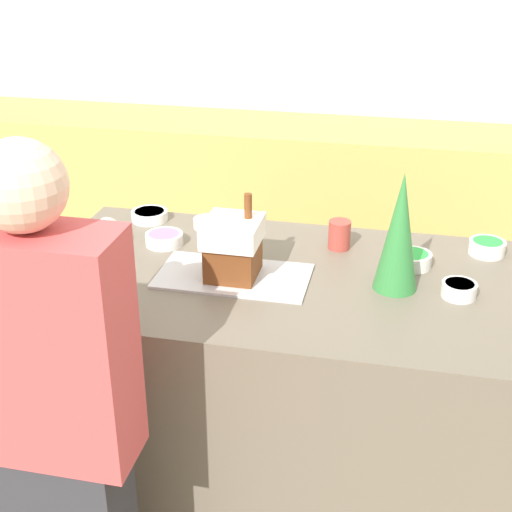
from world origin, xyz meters
TOP-DOWN VIEW (x-y plane):
  - ground_plane at (0.00, 0.00)m, footprint 12.00×12.00m
  - wall_back at (0.00, 2.28)m, footprint 8.00×0.05m
  - back_cabinet_block at (0.00, 1.96)m, footprint 6.00×0.60m
  - kitchen_island at (0.00, 0.00)m, footprint 1.54×0.87m
  - baking_tray at (-0.13, -0.04)m, footprint 0.48×0.26m
  - gingerbread_house at (-0.13, -0.04)m, footprint 0.17×0.19m
  - decorative_tree at (0.37, -0.01)m, footprint 0.13×0.13m
  - candy_bowl_near_tray_left at (0.66, 0.31)m, footprint 0.12×0.12m
  - candy_bowl_beside_tree at (0.42, 0.16)m, footprint 0.12×0.12m
  - candy_bowl_behind_tray at (0.56, -0.02)m, footprint 0.10×0.10m
  - candy_bowl_front_corner at (-0.42, 0.15)m, footprint 0.13×0.13m
  - candy_bowl_center_rear at (-0.61, 0.12)m, footprint 0.12×0.12m
  - candy_bowl_far_right at (-0.31, 0.32)m, footprint 0.10×0.10m
  - candy_bowl_near_tray_right at (-0.55, 0.34)m, footprint 0.14×0.14m
  - mug at (0.17, 0.25)m, footprint 0.08×0.08m
  - person at (-0.42, -0.70)m, footprint 0.41×0.51m

SIDE VIEW (x-z plane):
  - ground_plane at x=0.00m, z-range 0.00..0.00m
  - back_cabinet_block at x=0.00m, z-range 0.00..0.90m
  - kitchen_island at x=0.00m, z-range 0.00..0.94m
  - person at x=-0.42m, z-range 0.03..1.59m
  - baking_tray at x=-0.13m, z-range 0.94..0.95m
  - candy_bowl_far_right at x=-0.31m, z-range 0.95..0.98m
  - candy_bowl_near_tray_right at x=-0.55m, z-range 0.95..0.98m
  - candy_bowl_center_rear at x=-0.61m, z-range 0.95..0.98m
  - candy_bowl_front_corner at x=-0.42m, z-range 0.95..0.99m
  - candy_bowl_behind_tray at x=0.56m, z-range 0.95..0.99m
  - candy_bowl_beside_tree at x=0.42m, z-range 0.95..0.99m
  - candy_bowl_near_tray_left at x=0.66m, z-range 0.95..0.99m
  - mug at x=0.17m, z-range 0.94..1.04m
  - gingerbread_house at x=-0.13m, z-range 0.92..1.18m
  - decorative_tree at x=0.37m, z-range 0.94..1.32m
  - wall_back at x=0.00m, z-range 0.00..2.60m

